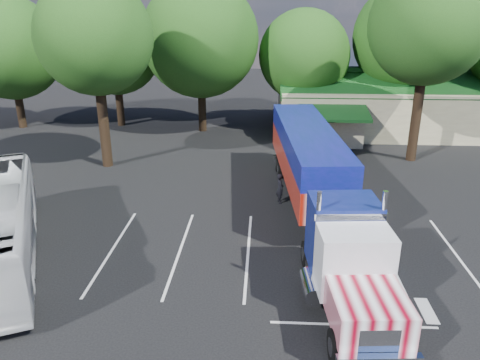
# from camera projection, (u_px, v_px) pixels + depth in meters

# --- Properties ---
(ground) EXTENTS (120.00, 120.00, 0.00)m
(ground) POSITION_uv_depth(u_px,v_px,m) (252.00, 202.00, 27.31)
(ground) COLOR black
(ground) RESTS_ON ground
(event_hall) EXTENTS (24.20, 14.12, 5.55)m
(event_hall) POSITION_uv_depth(u_px,v_px,m) (409.00, 105.00, 42.46)
(event_hall) COLOR beige
(event_hall) RESTS_ON ground
(tree_row_a) EXTENTS (9.00, 9.00, 11.68)m
(tree_row_a) POSITION_uv_depth(u_px,v_px,m) (10.00, 48.00, 41.32)
(tree_row_a) COLOR black
(tree_row_a) RESTS_ON ground
(tree_row_b) EXTENTS (8.40, 8.40, 11.35)m
(tree_row_b) POSITION_uv_depth(u_px,v_px,m) (115.00, 48.00, 42.09)
(tree_row_b) COLOR black
(tree_row_b) RESTS_ON ground
(tree_row_c) EXTENTS (10.00, 10.00, 13.05)m
(tree_row_c) POSITION_uv_depth(u_px,v_px,m) (200.00, 39.00, 39.86)
(tree_row_c) COLOR black
(tree_row_c) RESTS_ON ground
(tree_row_d) EXTENTS (8.00, 8.00, 10.60)m
(tree_row_d) POSITION_uv_depth(u_px,v_px,m) (304.00, 55.00, 41.13)
(tree_row_d) COLOR black
(tree_row_d) RESTS_ON ground
(tree_row_e) EXTENTS (9.60, 9.60, 12.90)m
(tree_row_e) POSITION_uv_depth(u_px,v_px,m) (409.00, 38.00, 40.61)
(tree_row_e) COLOR black
(tree_row_e) RESTS_ON ground
(tree_near_left) EXTENTS (7.60, 7.60, 12.65)m
(tree_near_left) POSITION_uv_depth(u_px,v_px,m) (95.00, 37.00, 30.34)
(tree_near_left) COLOR black
(tree_near_left) RESTS_ON ground
(tree_near_right) EXTENTS (8.00, 8.00, 13.50)m
(tree_near_right) POSITION_uv_depth(u_px,v_px,m) (429.00, 26.00, 31.32)
(tree_near_right) COLOR black
(tree_near_right) RESTS_ON ground
(semi_truck) EXTENTS (4.49, 21.56, 4.49)m
(semi_truck) POSITION_uv_depth(u_px,v_px,m) (315.00, 174.00, 24.32)
(semi_truck) COLOR black
(semi_truck) RESTS_ON ground
(woman) EXTENTS (0.59, 0.74, 1.77)m
(woman) POSITION_uv_depth(u_px,v_px,m) (280.00, 188.00, 26.92)
(woman) COLOR black
(woman) RESTS_ON ground
(bicycle) EXTENTS (1.27, 1.58, 0.80)m
(bicycle) POSITION_uv_depth(u_px,v_px,m) (280.00, 160.00, 33.40)
(bicycle) COLOR black
(bicycle) RESTS_ON ground
(silver_sedan) EXTENTS (3.88, 1.79, 1.23)m
(silver_sedan) POSITION_uv_depth(u_px,v_px,m) (399.00, 133.00, 39.56)
(silver_sedan) COLOR #AEB2B6
(silver_sedan) RESTS_ON ground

